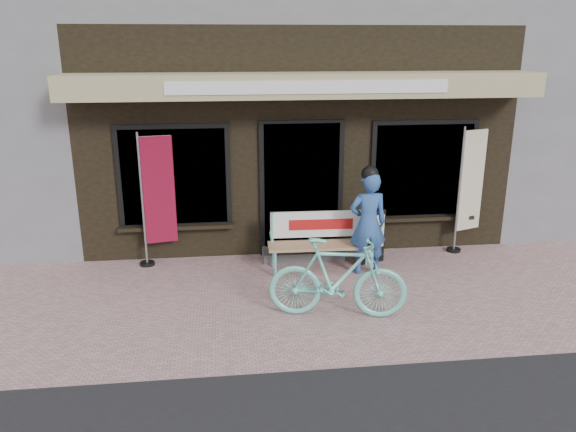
{
  "coord_description": "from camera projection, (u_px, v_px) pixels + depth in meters",
  "views": [
    {
      "loc": [
        -1.24,
        -6.66,
        3.35
      ],
      "look_at": [
        -0.37,
        0.7,
        1.05
      ],
      "focal_mm": 35.0,
      "sensor_mm": 36.0,
      "label": 1
    }
  ],
  "objects": [
    {
      "name": "storefront",
      "position": [
        281.0,
        61.0,
        11.27
      ],
      "size": [
        7.0,
        6.77,
        6.0
      ],
      "color": "black",
      "rests_on": "ground"
    },
    {
      "name": "bench",
      "position": [
        322.0,
        236.0,
        8.54
      ],
      "size": [
        1.65,
        0.47,
        0.89
      ],
      "rotation": [
        0.0,
        0.0,
        -0.03
      ],
      "color": "#6FD9C6",
      "rests_on": "ground"
    },
    {
      "name": "bicycle",
      "position": [
        338.0,
        278.0,
        7.02
      ],
      "size": [
        1.81,
        0.82,
        1.05
      ],
      "primitive_type": "imported",
      "rotation": [
        0.0,
        0.0,
        1.37
      ],
      "color": "#6FD9C6",
      "rests_on": "ground"
    },
    {
      "name": "nobori_red",
      "position": [
        156.0,
        198.0,
        8.56
      ],
      "size": [
        0.62,
        0.27,
        2.1
      ],
      "rotation": [
        0.0,
        0.0,
        0.19
      ],
      "color": "gray",
      "rests_on": "ground"
    },
    {
      "name": "person",
      "position": [
        368.0,
        221.0,
        8.3
      ],
      "size": [
        0.58,
        0.39,
        1.66
      ],
      "rotation": [
        0.0,
        0.0,
        0.03
      ],
      "color": "#2C549A",
      "rests_on": "ground"
    },
    {
      "name": "menu_stand",
      "position": [
        372.0,
        236.0,
        8.8
      ],
      "size": [
        0.43,
        0.23,
        0.86
      ],
      "rotation": [
        0.0,
        0.0,
        0.35
      ],
      "color": "black",
      "rests_on": "ground"
    },
    {
      "name": "nobori_cream",
      "position": [
        469.0,
        187.0,
        9.17
      ],
      "size": [
        0.62,
        0.33,
        2.09
      ],
      "rotation": [
        0.0,
        0.0,
        0.35
      ],
      "color": "gray",
      "rests_on": "ground"
    },
    {
      "name": "ground",
      "position": [
        322.0,
        306.0,
        7.45
      ],
      "size": [
        70.0,
        70.0,
        0.0
      ],
      "primitive_type": "plane",
      "color": "#BA8E8E",
      "rests_on": "ground"
    }
  ]
}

